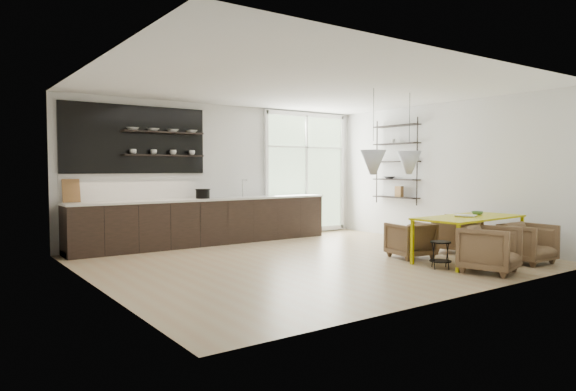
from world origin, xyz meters
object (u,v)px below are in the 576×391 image
(armchair_back_left, at_px, (410,240))
(armchair_front_right, at_px, (528,243))
(dining_table, at_px, (469,220))
(armchair_back_right, at_px, (457,233))
(armchair_front_left, at_px, (490,249))
(wire_stool, at_px, (441,251))

(armchair_back_left, xyz_separation_m, armchair_front_right, (1.17, -1.46, 0.02))
(armchair_back_left, relative_size, armchair_front_right, 0.95)
(dining_table, distance_m, armchair_back_right, 1.00)
(armchair_back_left, height_order, armchair_front_left, armchair_front_left)
(armchair_back_left, bearing_deg, dining_table, 135.07)
(dining_table, xyz_separation_m, armchair_front_right, (0.62, -0.67, -0.37))
(dining_table, distance_m, wire_stool, 1.01)
(armchair_back_left, height_order, armchair_front_right, armchair_front_right)
(dining_table, xyz_separation_m, armchair_back_left, (-0.54, 0.79, -0.39))
(armchair_front_left, bearing_deg, wire_stool, 101.66)
(wire_stool, bearing_deg, armchair_back_left, 68.47)
(armchair_back_left, xyz_separation_m, armchair_front_left, (-0.03, -1.55, 0.04))
(armchair_back_left, bearing_deg, wire_stool, 78.93)
(armchair_back_left, bearing_deg, armchair_back_right, -174.03)
(armchair_back_right, distance_m, armchair_front_right, 1.37)
(dining_table, distance_m, armchair_front_right, 0.99)
(armchair_back_left, distance_m, armchair_front_right, 1.87)
(armchair_front_left, xyz_separation_m, armchair_front_right, (1.19, 0.09, -0.02))
(armchair_back_right, bearing_deg, armchair_front_left, 32.90)
(armchair_front_left, distance_m, wire_stool, 0.72)
(armchair_front_right, bearing_deg, armchair_back_right, 91.71)
(armchair_back_left, xyz_separation_m, armchair_back_right, (1.17, -0.09, 0.04))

